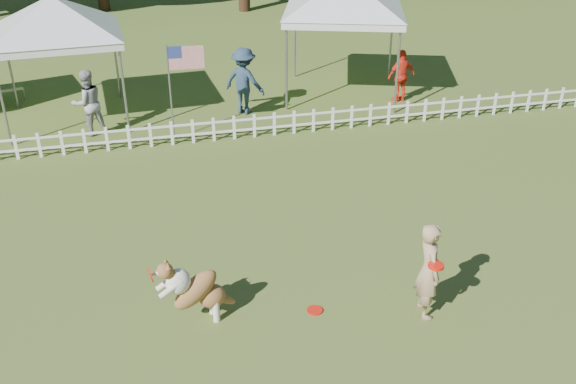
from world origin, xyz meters
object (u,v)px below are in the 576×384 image
object	(u,v)px
spectator_b	(244,81)
spectator_a	(88,103)
dog	(197,289)
frisbee_on_turf	(315,310)
flag_pole	(170,94)
canopy_tent_left	(61,61)
spectator_c	(401,76)
canopy_tent_right	(343,38)
handler	(429,270)

from	to	relation	value
spectator_b	spectator_a	bearing A→B (deg)	48.31
spectator_a	dog	bearing A→B (deg)	80.31
frisbee_on_turf	flag_pole	size ratio (longest dim) A/B	0.11
canopy_tent_left	spectator_b	size ratio (longest dim) A/B	1.76
frisbee_on_turf	spectator_b	xyz separation A→B (m)	(0.46, 8.58, 0.87)
spectator_b	spectator_c	distance (m)	4.39
canopy_tent_left	spectator_a	size ratio (longest dim) A/B	1.90
dog	spectator_a	bearing A→B (deg)	93.00
dog	canopy_tent_right	bearing A→B (deg)	51.14
canopy_tent_right	flag_pole	world-z (taller)	canopy_tent_right
flag_pole	spectator_c	size ratio (longest dim) A/B	1.60
flag_pole	handler	bearing A→B (deg)	-65.68
canopy_tent_left	canopy_tent_right	world-z (taller)	canopy_tent_right
handler	canopy_tent_right	distance (m)	10.07
dog	canopy_tent_left	distance (m)	9.36
dog	spectator_c	size ratio (longest dim) A/B	0.79
canopy_tent_left	canopy_tent_right	xyz separation A→B (m)	(7.51, 0.25, 0.08)
handler	canopy_tent_right	size ratio (longest dim) A/B	0.48
flag_pole	spectator_b	world-z (taller)	flag_pole
handler	spectator_c	bearing A→B (deg)	-13.40
canopy_tent_left	spectator_a	bearing A→B (deg)	-67.82
spectator_a	canopy_tent_left	bearing A→B (deg)	-86.28
frisbee_on_turf	canopy_tent_right	bearing A→B (deg)	70.05
handler	spectator_c	distance (m)	9.45
canopy_tent_right	spectator_c	world-z (taller)	canopy_tent_right
frisbee_on_turf	spectator_c	distance (m)	9.77
dog	spectator_c	distance (m)	10.57
spectator_b	dog	bearing A→B (deg)	115.48
frisbee_on_turf	spectator_b	size ratio (longest dim) A/B	0.14
spectator_a	frisbee_on_turf	bearing A→B (deg)	91.27
handler	dog	distance (m)	3.42
canopy_tent_left	spectator_c	bearing A→B (deg)	-8.65
flag_pole	spectator_b	size ratio (longest dim) A/B	1.32
spectator_b	spectator_c	size ratio (longest dim) A/B	1.21
flag_pole	spectator_a	xyz separation A→B (m)	(-1.96, 0.83, -0.35)
canopy_tent_left	flag_pole	world-z (taller)	canopy_tent_left
canopy_tent_left	flag_pole	distance (m)	3.26
spectator_b	frisbee_on_turf	bearing A→B (deg)	127.14
handler	canopy_tent_left	bearing A→B (deg)	37.23
frisbee_on_turf	spectator_a	distance (m)	8.78
canopy_tent_right	flag_pole	distance (m)	5.49
canopy_tent_left	spectator_c	xyz separation A→B (m)	(8.92, -0.74, -0.82)
frisbee_on_turf	flag_pole	xyz separation A→B (m)	(-1.55, 7.19, 1.16)
handler	flag_pole	xyz separation A→B (m)	(-3.15, 7.61, 0.39)
canopy_tent_right	spectator_a	distance (m)	7.13
canopy_tent_left	dog	bearing A→B (deg)	-79.34
spectator_c	canopy_tent_right	bearing A→B (deg)	-47.15
handler	canopy_tent_right	bearing A→B (deg)	-3.84
spectator_a	canopy_tent_right	bearing A→B (deg)	169.34
frisbee_on_turf	spectator_c	xyz separation A→B (m)	(4.84, 8.45, 0.72)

